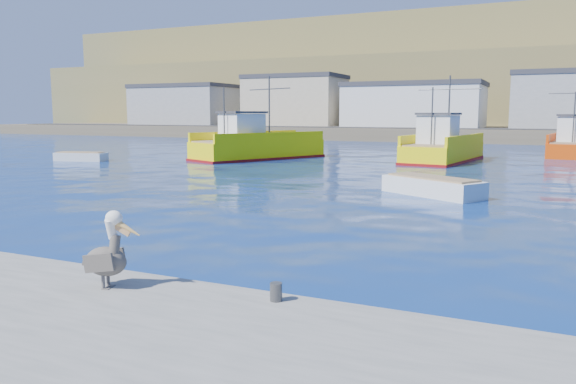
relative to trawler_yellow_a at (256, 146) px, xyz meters
The scene contains 9 objects.
ground 30.52m from the trawler_yellow_a, 63.39° to the right, with size 260.00×260.00×0.00m, color navy.
dock_bollards 33.83m from the trawler_yellow_a, 65.07° to the right, with size 36.20×0.20×0.30m.
far_shore 83.44m from the trawler_yellow_a, 80.53° to the left, with size 200.00×81.00×24.00m.
trawler_yellow_a is the anchor object (origin of this frame).
trawler_yellow_b 14.03m from the trawler_yellow_a, 14.60° to the left, with size 4.86×10.39×6.35m.
boat_orange 26.09m from the trawler_yellow_a, 29.97° to the left, with size 4.69×9.32×6.17m.
skiff_left 13.08m from the trawler_yellow_a, 146.71° to the right, with size 3.98×2.14×0.82m.
skiff_mid 21.50m from the trawler_yellow_a, 41.36° to the right, with size 4.72×3.72×0.99m.
pelican 34.15m from the trawler_yellow_a, 66.31° to the right, with size 1.11×0.60×1.37m.
Camera 1 is at (6.83, -11.26, 3.51)m, focal length 35.00 mm.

